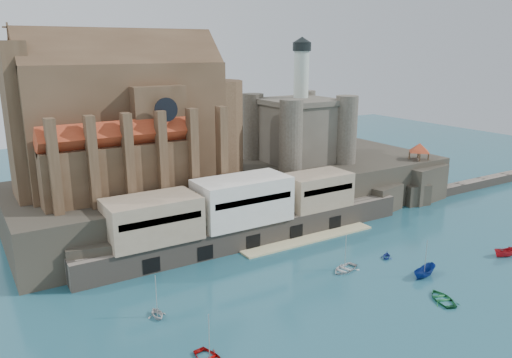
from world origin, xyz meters
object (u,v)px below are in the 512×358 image
at_px(pavilion, 420,149).
at_px(castle_keep, 299,127).
at_px(boat_2, 424,276).
at_px(church, 134,124).

bearing_deg(pavilion, castle_keep, 149.82).
distance_m(castle_keep, boat_2, 50.30).
bearing_deg(boat_2, pavilion, -56.89).
relative_size(church, castle_keep, 1.60).
bearing_deg(castle_keep, church, 178.89).
bearing_deg(church, boat_2, -55.37).
xyz_separation_m(church, pavilion, (66.13, -15.85, -9.40)).
bearing_deg(castle_keep, pavilion, -30.18).
distance_m(castle_keep, pavilion, 30.50).
bearing_deg(boat_2, church, 25.01).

